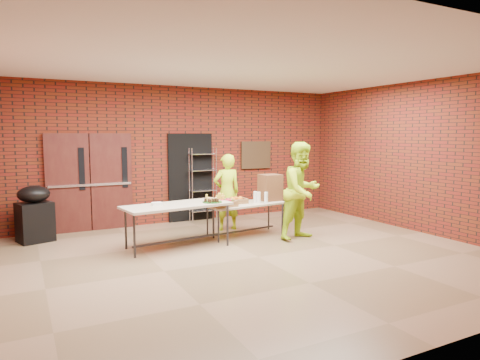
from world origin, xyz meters
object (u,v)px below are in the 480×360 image
volunteer_man (302,191)px  volunteer_woman (227,192)px  table_right (245,206)px  covered_grill (35,214)px  coffee_dispenser (270,187)px  table_left (177,208)px  wire_rack (203,185)px

volunteer_man → volunteer_woman: bearing=112.1°
table_right → covered_grill: covered_grill is taller
coffee_dispenser → volunteer_man: 0.87m
volunteer_woman → covered_grill: bearing=-8.0°
table_left → volunteer_man: size_ratio=1.06×
table_left → coffee_dispenser: size_ratio=3.67×
table_left → volunteer_woman: 1.71m
coffee_dispenser → wire_rack: bearing=115.5°
table_right → covered_grill: 4.12m
wire_rack → covered_grill: (-3.69, -0.40, -0.33)m
table_right → volunteer_man: bearing=-47.2°
table_right → volunteer_woman: bearing=90.8°
table_left → covered_grill: covered_grill is taller
wire_rack → table_right: 1.87m
wire_rack → coffee_dispenser: (0.83, -1.74, 0.07)m
table_left → covered_grill: bearing=136.7°
table_right → covered_grill: (-3.85, 1.44, -0.07)m
table_right → volunteer_man: volunteer_man is taller
table_left → volunteer_woman: (1.44, 0.91, 0.09)m
coffee_dispenser → covered_grill: bearing=163.5°
table_right → volunteer_man: size_ratio=0.89×
table_left → volunteer_man: volunteer_man is taller
table_right → volunteer_woman: size_ratio=1.03×
covered_grill → table_right: bearing=-38.0°
table_right → coffee_dispenser: size_ratio=3.08×
wire_rack → table_left: wire_rack is taller
wire_rack → coffee_dispenser: 1.93m
coffee_dispenser → covered_grill: size_ratio=0.51×
wire_rack → table_left: 2.50m
covered_grill → volunteer_woman: volunteer_woman is taller
table_right → coffee_dispenser: coffee_dispenser is taller
covered_grill → volunteer_man: (4.74, -2.17, 0.42)m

